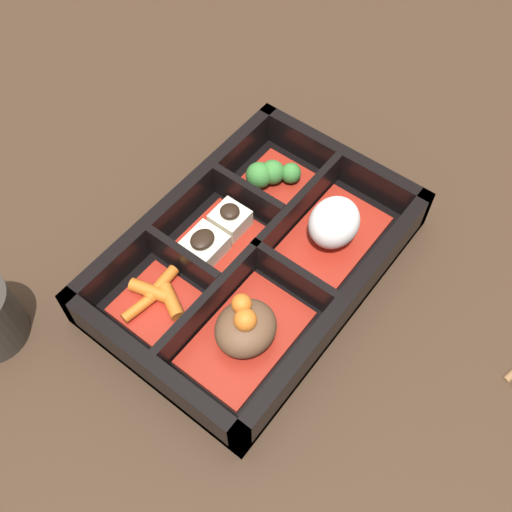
% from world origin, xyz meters
% --- Properties ---
extents(ground_plane, '(3.00, 3.00, 0.00)m').
position_xyz_m(ground_plane, '(0.00, 0.00, 0.00)').
color(ground_plane, '#382619').
extents(bento_base, '(0.31, 0.21, 0.01)m').
position_xyz_m(bento_base, '(0.00, 0.00, 0.01)').
color(bento_base, black).
rests_on(bento_base, ground_plane).
extents(bento_rim, '(0.31, 0.21, 0.05)m').
position_xyz_m(bento_rim, '(0.00, -0.00, 0.02)').
color(bento_rim, black).
rests_on(bento_rim, ground_plane).
extents(bowl_rice, '(0.12, 0.08, 0.06)m').
position_xyz_m(bowl_rice, '(-0.07, 0.04, 0.03)').
color(bowl_rice, maroon).
rests_on(bowl_rice, bento_base).
extents(bowl_stew, '(0.12, 0.08, 0.05)m').
position_xyz_m(bowl_stew, '(0.07, 0.04, 0.03)').
color(bowl_stew, maroon).
rests_on(bowl_stew, bento_base).
extents(bowl_greens, '(0.07, 0.07, 0.03)m').
position_xyz_m(bowl_greens, '(-0.09, -0.05, 0.02)').
color(bowl_greens, maroon).
rests_on(bowl_greens, bento_base).
extents(bowl_tofu, '(0.09, 0.07, 0.03)m').
position_xyz_m(bowl_tofu, '(0.00, -0.05, 0.02)').
color(bowl_tofu, maroon).
rests_on(bowl_tofu, bento_base).
extents(bowl_carrots, '(0.07, 0.07, 0.02)m').
position_xyz_m(bowl_carrots, '(0.09, -0.05, 0.02)').
color(bowl_carrots, maroon).
rests_on(bowl_carrots, bento_base).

